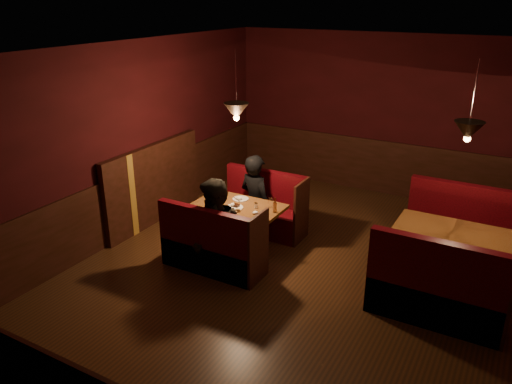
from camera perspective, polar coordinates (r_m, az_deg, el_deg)
The scene contains 9 objects.
room at distance 6.42m, azimuth 4.35°, elevation -0.77°, with size 6.02×7.02×2.92m.
main_table at distance 7.19m, azimuth -2.00°, elevation -2.71°, with size 1.28×0.78×0.90m.
main_bench_far at distance 7.85m, azimuth 0.85°, elevation -2.31°, with size 1.41×0.50×0.96m.
main_bench_near at distance 6.74m, azimuth -5.07°, elevation -6.68°, with size 1.41×0.50×0.96m.
second_table at distance 6.69m, azimuth 21.26°, elevation -5.81°, with size 1.37×0.88×0.77m.
second_bench_far at distance 7.53m, azimuth 22.26°, elevation -4.82°, with size 1.51×0.57×1.08m.
second_bench_near at distance 6.08m, azimuth 20.00°, elevation -10.99°, with size 1.51×0.57×1.08m.
diner_a at distance 7.60m, azimuth -0.07°, elevation 0.95°, with size 0.59×0.39×1.61m, color black.
diner_b at distance 6.50m, azimuth -4.57°, elevation -2.67°, with size 0.80×0.62×1.65m, color black.
Camera 1 is at (2.18, -5.36, 3.49)m, focal length 35.00 mm.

